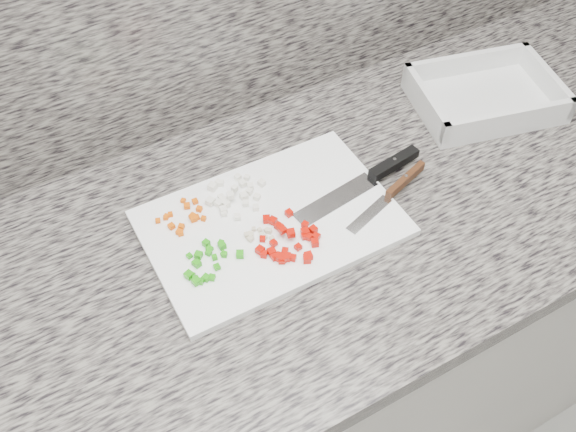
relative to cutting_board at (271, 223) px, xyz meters
name	(u,v)px	position (x,y,z in m)	size (l,w,h in m)	color
cabinet	(260,377)	(-0.05, -0.01, -0.48)	(3.92, 0.62, 0.86)	silver
countertop	(251,250)	(-0.05, -0.01, -0.03)	(3.96, 0.64, 0.04)	slate
cutting_board	(271,223)	(0.00, 0.00, 0.00)	(0.40, 0.27, 0.01)	white
carrot_pile	(185,218)	(-0.12, 0.07, 0.01)	(0.08, 0.07, 0.01)	#D45104
onion_pile	(233,195)	(-0.03, 0.07, 0.01)	(0.11, 0.10, 0.02)	white
green_pepper_pile	(208,262)	(-0.13, -0.03, 0.01)	(0.10, 0.08, 0.01)	#20950D
red_pepper_pile	(288,243)	(0.00, -0.06, 0.01)	(0.11, 0.12, 0.02)	#B30C02
garlic_pile	(260,233)	(-0.03, -0.02, 0.01)	(0.06, 0.04, 0.01)	beige
chef_knife	(375,175)	(0.20, 0.00, 0.01)	(0.26, 0.06, 0.02)	silver
paring_knife	(396,188)	(0.21, -0.05, 0.01)	(0.19, 0.07, 0.02)	silver
tray	(485,97)	(0.50, 0.07, 0.01)	(0.30, 0.25, 0.06)	silver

